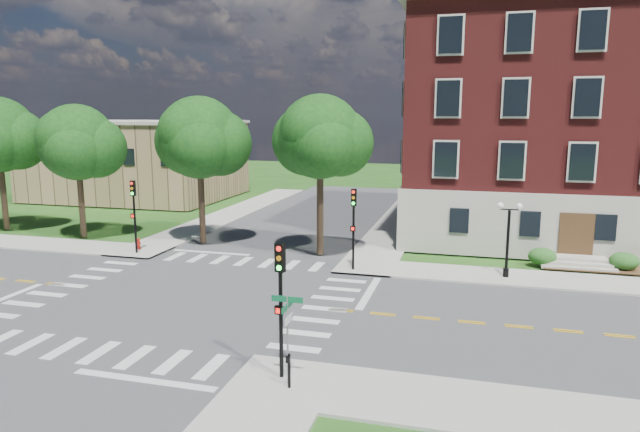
% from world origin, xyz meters
% --- Properties ---
extents(ground, '(160.00, 160.00, 0.00)m').
position_xyz_m(ground, '(0.00, 0.00, 0.00)').
color(ground, '#284D15').
rests_on(ground, ground).
extents(road_ew, '(90.00, 12.00, 0.01)m').
position_xyz_m(road_ew, '(0.00, 0.00, 0.01)').
color(road_ew, '#3D3D3F').
rests_on(road_ew, ground).
extents(road_ns, '(12.00, 90.00, 0.01)m').
position_xyz_m(road_ns, '(0.00, 0.00, 0.01)').
color(road_ns, '#3D3D3F').
rests_on(road_ns, ground).
extents(sidewalk_ne, '(34.00, 34.00, 0.12)m').
position_xyz_m(sidewalk_ne, '(15.38, 15.38, 0.06)').
color(sidewalk_ne, '#9E9B93').
rests_on(sidewalk_ne, ground).
extents(sidewalk_nw, '(34.00, 34.00, 0.12)m').
position_xyz_m(sidewalk_nw, '(-15.38, 15.38, 0.06)').
color(sidewalk_nw, '#9E9B93').
rests_on(sidewalk_nw, ground).
extents(crosswalk_east, '(2.20, 10.20, 0.02)m').
position_xyz_m(crosswalk_east, '(7.20, 0.00, 0.00)').
color(crosswalk_east, silver).
rests_on(crosswalk_east, ground).
extents(stop_bar_east, '(0.40, 5.50, 0.00)m').
position_xyz_m(stop_bar_east, '(8.80, 3.00, 0.00)').
color(stop_bar_east, silver).
rests_on(stop_bar_east, ground).
extents(main_building, '(30.60, 22.40, 16.50)m').
position_xyz_m(main_building, '(24.00, 21.99, 8.34)').
color(main_building, '#A9A295').
rests_on(main_building, ground).
extents(secondary_building, '(20.40, 15.40, 8.30)m').
position_xyz_m(secondary_building, '(-22.00, 30.00, 4.28)').
color(secondary_building, olive).
rests_on(secondary_building, ground).
extents(tree_b, '(5.51, 5.51, 9.77)m').
position_xyz_m(tree_b, '(-14.12, 10.36, 7.11)').
color(tree_b, black).
rests_on(tree_b, ground).
extents(tree_c, '(5.69, 5.69, 10.28)m').
position_xyz_m(tree_c, '(-4.64, 10.93, 7.53)').
color(tree_c, black).
rests_on(tree_c, ground).
extents(tree_d, '(5.36, 5.36, 10.31)m').
position_xyz_m(tree_d, '(4.28, 9.89, 7.72)').
color(tree_d, black).
rests_on(tree_d, ground).
extents(traffic_signal_se, '(0.37, 0.43, 4.80)m').
position_xyz_m(traffic_signal_se, '(7.62, -7.50, 3.19)').
color(traffic_signal_se, black).
rests_on(traffic_signal_se, ground).
extents(traffic_signal_ne, '(0.36, 0.42, 4.80)m').
position_xyz_m(traffic_signal_ne, '(7.13, 6.83, 3.19)').
color(traffic_signal_ne, black).
rests_on(traffic_signal_ne, ground).
extents(traffic_signal_nw, '(0.36, 0.42, 4.80)m').
position_xyz_m(traffic_signal_nw, '(-7.55, 7.08, 3.19)').
color(traffic_signal_nw, black).
rests_on(traffic_signal_nw, ground).
extents(twin_lamp_west, '(1.36, 0.36, 4.23)m').
position_xyz_m(twin_lamp_west, '(15.77, 7.59, 2.52)').
color(twin_lamp_west, black).
rests_on(twin_lamp_west, ground).
extents(street_sign_pole, '(1.10, 1.10, 3.10)m').
position_xyz_m(street_sign_pole, '(8.00, -7.90, 2.31)').
color(street_sign_pole, gray).
rests_on(street_sign_pole, ground).
extents(push_button_post, '(0.14, 0.21, 1.20)m').
position_xyz_m(push_button_post, '(8.13, -8.20, 0.80)').
color(push_button_post, black).
rests_on(push_button_post, ground).
extents(fire_hydrant, '(0.35, 0.35, 0.75)m').
position_xyz_m(fire_hydrant, '(-8.03, 8.07, 0.46)').
color(fire_hydrant, red).
rests_on(fire_hydrant, ground).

